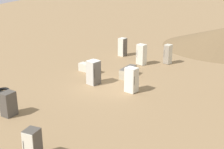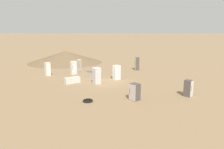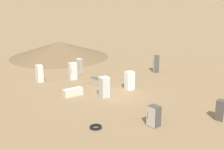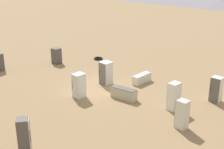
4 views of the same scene
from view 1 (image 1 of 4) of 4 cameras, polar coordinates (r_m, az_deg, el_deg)
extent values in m
plane|color=#937551|center=(22.67, -1.16, -2.09)|extent=(1000.00, 1000.00, 0.00)
cube|color=#4C4742|center=(18.96, -18.40, -5.12)|extent=(0.99, 1.00, 1.44)
cube|color=#BCB7AD|center=(19.21, -19.06, -4.88)|extent=(0.53, 0.57, 1.38)
cylinder|color=#2D2D2D|center=(19.36, -18.53, -4.40)|extent=(0.02, 0.02, 0.50)
cube|color=#4C4742|center=(14.53, -14.28, -12.34)|extent=(0.87, 0.87, 1.49)
cube|color=silver|center=(14.30, -15.11, -12.95)|extent=(0.39, 0.48, 1.43)
cylinder|color=#2D2D2D|center=(14.36, -15.89, -12.53)|extent=(0.02, 0.02, 0.52)
cube|color=beige|center=(28.12, 10.19, 3.67)|extent=(0.80, 0.81, 1.73)
cube|color=gray|center=(27.85, 9.87, 3.54)|extent=(0.45, 0.35, 1.66)
cylinder|color=#2D2D2D|center=(27.89, 9.50, 3.77)|extent=(0.02, 0.02, 0.61)
cube|color=silver|center=(30.27, 1.92, 5.06)|extent=(0.90, 0.91, 1.73)
cube|color=#56514C|center=(30.10, 2.42, 4.97)|extent=(0.44, 0.55, 1.66)
cylinder|color=#2D2D2D|center=(29.87, 2.20, 5.04)|extent=(0.02, 0.02, 0.61)
cube|color=beige|center=(25.64, -4.29, 1.15)|extent=(1.74, 1.55, 0.64)
cube|color=silver|center=(25.54, -4.31, 1.88)|extent=(1.67, 1.49, 0.04)
cube|color=white|center=(21.37, 3.55, -0.98)|extent=(0.98, 0.96, 1.73)
cube|color=beige|center=(21.15, 4.41, -1.21)|extent=(0.39, 0.53, 1.67)
cylinder|color=#2D2D2D|center=(20.93, 4.12, -1.17)|extent=(0.02, 0.02, 0.61)
cube|color=#B2A88E|center=(24.45, 2.94, 0.41)|extent=(1.74, 1.76, 0.74)
cube|color=#56514C|center=(24.33, 2.96, 1.27)|extent=(1.67, 1.69, 0.04)
cube|color=silver|center=(27.52, 5.43, 3.66)|extent=(0.94, 0.89, 1.83)
cube|color=silver|center=(27.28, 5.05, 3.54)|extent=(0.61, 0.44, 1.76)
cylinder|color=#2D2D2D|center=(27.37, 4.58, 3.80)|extent=(0.02, 0.02, 0.64)
cube|color=silver|center=(22.81, -3.42, 0.40)|extent=(1.06, 1.07, 1.78)
cube|color=#56514C|center=(22.55, -2.72, 0.18)|extent=(0.45, 0.66, 1.71)
cylinder|color=#2D2D2D|center=(22.32, -3.16, 0.21)|extent=(0.02, 0.02, 0.62)
torus|color=black|center=(22.90, -19.29, -2.74)|extent=(0.84, 0.84, 0.18)
camera|label=2|loc=(27.18, -60.93, 4.43)|focal=35.00mm
camera|label=3|loc=(28.84, -64.84, 10.33)|focal=50.00mm
camera|label=4|loc=(32.19, 42.61, 15.80)|focal=50.00mm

